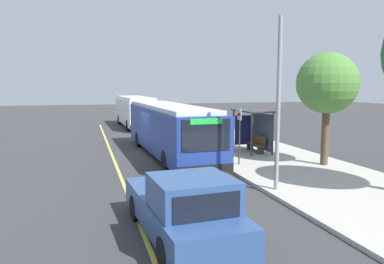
{
  "coord_description": "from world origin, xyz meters",
  "views": [
    {
      "loc": [
        21.68,
        -3.64,
        4.06
      ],
      "look_at": [
        3.58,
        1.55,
        1.71
      ],
      "focal_mm": 35.05,
      "sensor_mm": 36.0,
      "label": 1
    }
  ],
  "objects_px": {
    "pickup_truck": "(183,208)",
    "route_sign_post": "(239,128)",
    "transit_bus_second": "(135,110)",
    "pedestrian_commuter": "(228,134)",
    "waiting_bench": "(256,144)",
    "transit_bus_main": "(169,128)"
  },
  "relations": [
    {
      "from": "waiting_bench",
      "to": "route_sign_post",
      "type": "height_order",
      "value": "route_sign_post"
    },
    {
      "from": "pickup_truck",
      "to": "waiting_bench",
      "type": "bearing_deg",
      "value": 145.89
    },
    {
      "from": "transit_bus_main",
      "to": "waiting_bench",
      "type": "xyz_separation_m",
      "value": [
        0.98,
        5.03,
        -0.99
      ]
    },
    {
      "from": "transit_bus_second",
      "to": "pedestrian_commuter",
      "type": "bearing_deg",
      "value": 12.62
    },
    {
      "from": "transit_bus_second",
      "to": "pickup_truck",
      "type": "height_order",
      "value": "transit_bus_second"
    },
    {
      "from": "pickup_truck",
      "to": "route_sign_post",
      "type": "relative_size",
      "value": 1.97
    },
    {
      "from": "route_sign_post",
      "to": "pedestrian_commuter",
      "type": "bearing_deg",
      "value": 166.34
    },
    {
      "from": "route_sign_post",
      "to": "pedestrian_commuter",
      "type": "xyz_separation_m",
      "value": [
        -4.01,
        0.97,
        -0.84
      ]
    },
    {
      "from": "waiting_bench",
      "to": "pedestrian_commuter",
      "type": "height_order",
      "value": "pedestrian_commuter"
    },
    {
      "from": "route_sign_post",
      "to": "pedestrian_commuter",
      "type": "height_order",
      "value": "route_sign_post"
    },
    {
      "from": "transit_bus_main",
      "to": "transit_bus_second",
      "type": "height_order",
      "value": "same"
    },
    {
      "from": "pickup_truck",
      "to": "route_sign_post",
      "type": "bearing_deg",
      "value": 147.74
    },
    {
      "from": "waiting_bench",
      "to": "route_sign_post",
      "type": "xyz_separation_m",
      "value": [
        3.01,
        -2.39,
        1.32
      ]
    },
    {
      "from": "transit_bus_second",
      "to": "route_sign_post",
      "type": "relative_size",
      "value": 3.68
    },
    {
      "from": "pickup_truck",
      "to": "transit_bus_main",
      "type": "bearing_deg",
      "value": 169.15
    },
    {
      "from": "transit_bus_main",
      "to": "pickup_truck",
      "type": "distance_m",
      "value": 11.97
    },
    {
      "from": "transit_bus_second",
      "to": "transit_bus_main",
      "type": "bearing_deg",
      "value": -0.26
    },
    {
      "from": "waiting_bench",
      "to": "route_sign_post",
      "type": "distance_m",
      "value": 4.07
    },
    {
      "from": "pickup_truck",
      "to": "route_sign_post",
      "type": "xyz_separation_m",
      "value": [
        -7.74,
        4.89,
        1.1
      ]
    },
    {
      "from": "pedestrian_commuter",
      "to": "pickup_truck",
      "type": "bearing_deg",
      "value": -26.51
    },
    {
      "from": "transit_bus_second",
      "to": "route_sign_post",
      "type": "xyz_separation_m",
      "value": [
        19.81,
        2.57,
        0.34
      ]
    },
    {
      "from": "transit_bus_main",
      "to": "transit_bus_second",
      "type": "distance_m",
      "value": 15.82
    }
  ]
}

